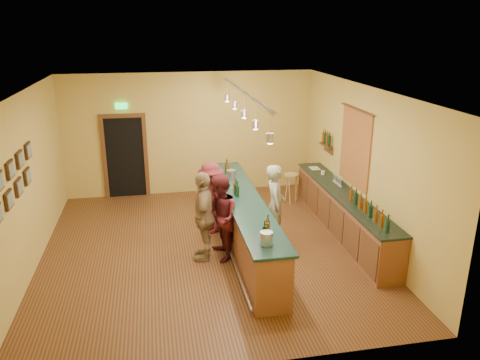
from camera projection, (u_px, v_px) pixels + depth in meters
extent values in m
plane|color=#4F2416|center=(207.00, 249.00, 9.52)|extent=(7.00, 7.00, 0.00)
cube|color=silver|center=(204.00, 90.00, 8.50)|extent=(6.50, 7.00, 0.02)
cube|color=gold|center=(190.00, 134.00, 12.27)|extent=(6.50, 0.02, 3.20)
cube|color=gold|center=(239.00, 259.00, 5.75)|extent=(6.50, 0.02, 3.20)
cube|color=gold|center=(27.00, 184.00, 8.44)|extent=(0.02, 7.00, 3.20)
cube|color=gold|center=(363.00, 165.00, 9.58)|extent=(0.02, 7.00, 3.20)
cube|color=black|center=(125.00, 158.00, 12.13)|extent=(0.95, 0.06, 2.10)
cube|color=#502E18|center=(104.00, 159.00, 12.02)|extent=(0.10, 0.08, 2.10)
cube|color=#502E18|center=(146.00, 157.00, 12.20)|extent=(0.10, 0.08, 2.10)
cube|color=#502E18|center=(122.00, 116.00, 11.76)|extent=(1.15, 0.08, 0.10)
cube|color=#19E54C|center=(121.00, 106.00, 11.67)|extent=(0.30, 0.04, 0.15)
cube|color=maroon|center=(355.00, 148.00, 9.87)|extent=(0.03, 1.40, 1.60)
cube|color=#502E18|center=(326.00, 145.00, 11.35)|extent=(0.16, 0.55, 0.03)
cube|color=#502E18|center=(328.00, 149.00, 11.40)|extent=(0.03, 0.55, 0.18)
cube|color=brown|center=(343.00, 214.00, 10.08)|extent=(0.55, 4.50, 0.90)
cube|color=black|center=(344.00, 194.00, 9.94)|extent=(0.60, 4.55, 0.04)
cylinder|color=silver|center=(323.00, 173.00, 11.13)|extent=(0.09, 0.09, 0.09)
cube|color=silver|center=(315.00, 168.00, 11.60)|extent=(0.22, 0.30, 0.01)
cube|color=brown|center=(244.00, 223.00, 9.49)|extent=(0.60, 5.00, 1.00)
cube|color=#132F2B|center=(244.00, 199.00, 9.33)|extent=(0.70, 5.10, 0.05)
cylinder|color=silver|center=(226.00, 240.00, 9.54)|extent=(0.05, 5.00, 0.05)
cylinder|color=silver|center=(267.00, 238.00, 7.32)|extent=(0.20, 0.20, 0.22)
cylinder|color=silver|center=(231.00, 175.00, 10.39)|extent=(0.20, 0.20, 0.22)
cube|color=silver|center=(244.00, 93.00, 8.65)|extent=(0.06, 4.60, 0.05)
cylinder|color=silver|center=(270.00, 125.00, 6.85)|extent=(0.01, 0.01, 0.35)
cylinder|color=#A5A5AD|center=(270.00, 138.00, 6.91)|extent=(0.11, 0.11, 0.14)
cylinder|color=#FFEABF|center=(270.00, 143.00, 6.94)|extent=(0.08, 0.08, 0.02)
cylinder|color=silver|center=(256.00, 112.00, 7.78)|extent=(0.01, 0.01, 0.35)
cylinder|color=#A5A5AD|center=(256.00, 124.00, 7.85)|extent=(0.11, 0.11, 0.14)
cylinder|color=#FFEABF|center=(256.00, 129.00, 7.87)|extent=(0.08, 0.08, 0.02)
cylinder|color=silver|center=(244.00, 103.00, 8.71)|extent=(0.01, 0.01, 0.35)
cylinder|color=#A5A5AD|center=(244.00, 114.00, 8.78)|extent=(0.11, 0.11, 0.14)
cylinder|color=#FFEABF|center=(244.00, 118.00, 8.80)|extent=(0.08, 0.08, 0.02)
cylinder|color=silver|center=(235.00, 95.00, 9.65)|extent=(0.01, 0.01, 0.35)
cylinder|color=#A5A5AD|center=(235.00, 105.00, 9.71)|extent=(0.11, 0.11, 0.14)
cylinder|color=#FFEABF|center=(235.00, 109.00, 9.74)|extent=(0.08, 0.08, 0.02)
cylinder|color=silver|center=(227.00, 89.00, 10.58)|extent=(0.01, 0.01, 0.35)
cylinder|color=#A5A5AD|center=(227.00, 98.00, 10.64)|extent=(0.11, 0.11, 0.14)
cylinder|color=#FFEABF|center=(227.00, 101.00, 10.67)|extent=(0.08, 0.08, 0.02)
imported|color=gray|center=(275.00, 205.00, 9.49)|extent=(0.53, 0.69, 1.71)
imported|color=#59191E|center=(220.00, 218.00, 8.88)|extent=(0.70, 0.87, 1.69)
imported|color=#997A51|center=(204.00, 216.00, 8.89)|extent=(0.61, 1.09, 1.76)
imported|color=#59191E|center=(211.00, 198.00, 10.09)|extent=(0.77, 1.11, 1.58)
cylinder|color=tan|center=(291.00, 175.00, 11.76)|extent=(0.37, 0.37, 0.04)
cylinder|color=tan|center=(296.00, 189.00, 11.90)|extent=(0.04, 0.04, 0.72)
cylinder|color=tan|center=(287.00, 188.00, 11.98)|extent=(0.04, 0.04, 0.72)
cylinder|color=tan|center=(289.00, 191.00, 11.75)|extent=(0.04, 0.04, 0.72)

